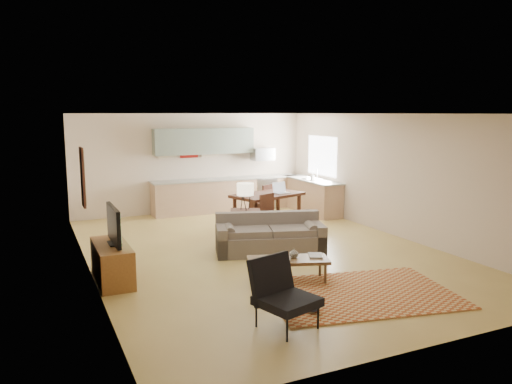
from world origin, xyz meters
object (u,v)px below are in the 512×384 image
sofa (270,234)px  tv_credenza (112,263)px  dining_table (267,211)px  armchair (287,294)px  coffee_table (288,270)px  console_table (245,227)px

sofa → tv_credenza: sofa is taller
sofa → tv_credenza: size_ratio=1.63×
tv_credenza → dining_table: 4.58m
tv_credenza → dining_table: size_ratio=0.81×
sofa → armchair: size_ratio=2.45×
coffee_table → dining_table: bearing=87.9°
tv_credenza → coffee_table: bearing=-25.5°
tv_credenza → dining_table: (3.94, 2.33, 0.11)m
tv_credenza → console_table: 3.17m
armchair → console_table: bearing=57.0°
coffee_table → tv_credenza: size_ratio=0.98×
tv_credenza → console_table: (2.91, 1.26, 0.05)m
console_table → dining_table: 1.49m
armchair → console_table: 4.20m
sofa → armchair: armchair is taller
sofa → coffee_table: 1.73m
coffee_table → dining_table: size_ratio=0.80×
console_table → dining_table: dining_table is taller
coffee_table → console_table: (0.33, 2.49, 0.16)m
tv_credenza → dining_table: bearing=30.5°
console_table → dining_table: size_ratio=0.44×
armchair → dining_table: bearing=49.8°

